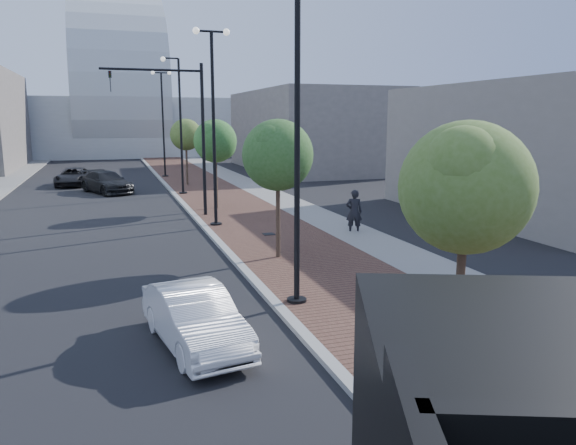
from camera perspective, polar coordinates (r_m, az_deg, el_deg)
name	(u,v)px	position (r m, az deg, el deg)	size (l,w,h in m)	color
sidewalk	(209,183)	(44.92, -8.20, 4.09)	(7.00, 140.00, 0.12)	#4C2D23
concrete_strip	(242,182)	(45.46, -4.84, 4.24)	(2.40, 140.00, 0.13)	slate
curb	(165,185)	(44.45, -12.65, 3.88)	(0.30, 140.00, 0.14)	gray
white_sedan	(195,318)	(12.95, -9.71, -9.74)	(1.46, 4.19, 1.38)	silver
dark_car_mid	(74,177)	(46.41, -21.42, 4.46)	(2.31, 5.01, 1.39)	black
dark_car_far	(107,182)	(41.07, -18.38, 4.02)	(2.14, 5.26, 1.53)	black
pedestrian	(354,212)	(25.10, 6.90, 1.11)	(0.74, 0.49, 2.04)	black
streetlight_1	(293,151)	(14.75, 0.55, 7.46)	(1.44, 0.56, 9.21)	black
streetlight_2	(214,127)	(26.40, -7.76, 9.86)	(1.72, 0.56, 9.28)	black
streetlight_3	(179,132)	(38.25, -11.26, 9.28)	(1.44, 0.56, 9.21)	black
streetlight_4	(163,123)	(50.18, -12.89, 10.07)	(1.72, 0.56, 9.28)	black
traffic_mast	(186,123)	(29.21, -10.63, 10.17)	(5.09, 0.20, 8.00)	black
tree_0	(467,188)	(9.99, 18.18, 3.40)	(2.37, 2.32, 5.18)	#382619
tree_1	(279,155)	(19.91, -0.97, 7.00)	(2.60, 2.59, 5.20)	#382619
tree_2	(216,141)	(31.55, -7.53, 8.40)	(2.48, 2.44, 5.18)	#382619
tree_3	(186,135)	(43.39, -10.55, 8.98)	(2.46, 2.43, 5.21)	#382619
convention_center	(120,113)	(88.98, -17.10, 10.81)	(50.00, 30.00, 50.00)	#A1A7AB
commercial_block_ne	(311,130)	(57.63, 2.37, 9.56)	(12.00, 22.00, 8.00)	#625C58
commercial_block_e	(540,151)	(32.73, 24.82, 6.81)	(10.00, 16.00, 7.00)	slate
utility_cover_1	(388,318)	(14.58, 10.35, -9.73)	(0.50, 0.50, 0.02)	black
utility_cover_2	(269,234)	(24.42, -2.02, -1.21)	(0.50, 0.50, 0.02)	black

